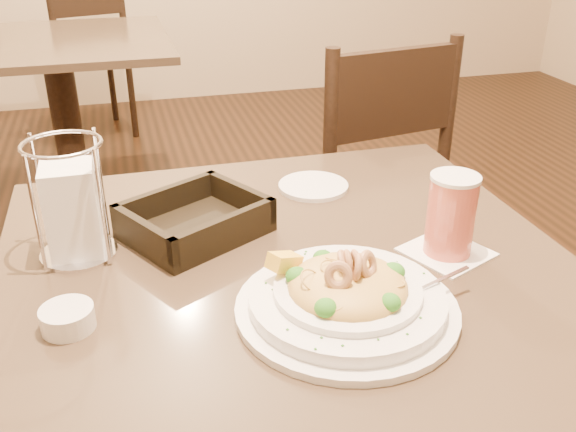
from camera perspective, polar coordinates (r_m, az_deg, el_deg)
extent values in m
cube|color=brown|center=(1.01, 0.30, -5.31)|extent=(0.90, 0.90, 0.03)
cylinder|color=black|center=(3.03, -18.04, 1.32)|extent=(0.52, 0.52, 0.03)
cylinder|color=black|center=(2.91, -19.01, 7.55)|extent=(0.12, 0.12, 0.67)
cube|color=brown|center=(2.82, -20.08, 14.25)|extent=(0.91, 0.91, 0.03)
cube|color=black|center=(1.93, 5.71, 2.15)|extent=(0.49, 0.49, 0.04)
cylinder|color=black|center=(2.26, 7.11, -0.75)|extent=(0.04, 0.04, 0.43)
cylinder|color=black|center=(2.11, -1.27, -2.66)|extent=(0.04, 0.04, 0.43)
cylinder|color=black|center=(2.01, 12.47, -5.05)|extent=(0.04, 0.04, 0.43)
cylinder|color=black|center=(1.84, 3.31, -7.67)|extent=(0.04, 0.04, 0.43)
cylinder|color=black|center=(1.80, 13.98, 8.17)|extent=(0.04, 0.04, 0.46)
cylinder|color=black|center=(1.61, 3.77, 6.70)|extent=(0.04, 0.04, 0.46)
cube|color=black|center=(1.67, 9.40, 10.74)|extent=(0.36, 0.09, 0.22)
cube|color=black|center=(3.82, -17.59, 13.44)|extent=(0.52, 0.52, 0.04)
cylinder|color=black|center=(4.09, -15.38, 11.13)|extent=(0.04, 0.04, 0.43)
cylinder|color=black|center=(4.01, -20.33, 10.13)|extent=(0.04, 0.04, 0.43)
cylinder|color=black|center=(3.76, -13.68, 9.99)|extent=(0.04, 0.04, 0.43)
cylinder|color=black|center=(3.67, -19.03, 8.89)|extent=(0.04, 0.04, 0.43)
cylinder|color=black|center=(3.65, -14.53, 17.28)|extent=(0.04, 0.04, 0.46)
cylinder|color=black|center=(3.56, -20.22, 16.30)|extent=(0.04, 0.04, 0.46)
cylinder|color=white|center=(0.90, 5.23, -8.20)|extent=(0.31, 0.31, 0.01)
cylinder|color=white|center=(0.89, 5.27, -7.38)|extent=(0.27, 0.27, 0.02)
cylinder|color=white|center=(0.89, 5.31, -6.60)|extent=(0.20, 0.20, 0.01)
ellipsoid|color=gold|center=(0.88, 5.32, -6.28)|extent=(0.17, 0.17, 0.06)
cube|color=yellow|center=(0.91, -0.35, -4.10)|extent=(0.06, 0.05, 0.04)
cube|color=silver|center=(0.93, 13.18, -5.65)|extent=(0.11, 0.04, 0.01)
cube|color=silver|center=(0.90, 9.62, -6.08)|extent=(0.03, 0.03, 0.00)
torus|color=gold|center=(0.87, 9.27, -5.94)|extent=(0.05, 0.05, 0.01)
torus|color=gold|center=(0.87, 2.93, -6.07)|extent=(0.05, 0.04, 0.03)
torus|color=gold|center=(0.89, 6.95, -4.74)|extent=(0.04, 0.04, 0.01)
torus|color=gold|center=(0.88, 5.21, -5.66)|extent=(0.04, 0.04, 0.01)
torus|color=gold|center=(0.87, 5.39, -4.73)|extent=(0.05, 0.04, 0.04)
torus|color=gold|center=(0.87, 3.73, -4.59)|extent=(0.04, 0.04, 0.02)
torus|color=gold|center=(0.89, 5.84, -4.61)|extent=(0.04, 0.05, 0.03)
torus|color=gold|center=(0.89, 3.98, -4.75)|extent=(0.05, 0.04, 0.04)
torus|color=gold|center=(0.83, 4.11, -7.81)|extent=(0.05, 0.05, 0.02)
torus|color=gold|center=(0.88, 5.78, -4.48)|extent=(0.06, 0.06, 0.03)
torus|color=gold|center=(0.90, 4.33, -3.85)|extent=(0.04, 0.04, 0.02)
torus|color=gold|center=(0.87, 5.64, -4.91)|extent=(0.05, 0.05, 0.03)
torus|color=gold|center=(0.89, 7.37, -5.54)|extent=(0.05, 0.06, 0.03)
torus|color=gold|center=(0.85, 2.13, -5.73)|extent=(0.04, 0.04, 0.03)
torus|color=gold|center=(0.86, 5.11, -5.44)|extent=(0.05, 0.05, 0.02)
torus|color=gold|center=(0.88, 4.11, -5.76)|extent=(0.04, 0.04, 0.02)
torus|color=gold|center=(0.91, 6.56, -4.33)|extent=(0.05, 0.05, 0.02)
torus|color=gold|center=(0.86, 6.50, -6.02)|extent=(0.04, 0.04, 0.02)
torus|color=tan|center=(0.83, 4.50, -5.35)|extent=(0.04, 0.04, 0.04)
torus|color=tan|center=(0.86, 5.40, -4.26)|extent=(0.03, 0.04, 0.04)
torus|color=tan|center=(0.86, 5.11, -4.24)|extent=(0.04, 0.05, 0.04)
torus|color=tan|center=(0.86, 7.13, -4.32)|extent=(0.05, 0.04, 0.04)
torus|color=tan|center=(0.86, 6.24, -4.20)|extent=(0.03, 0.04, 0.04)
torus|color=tan|center=(0.85, 6.12, -4.64)|extent=(0.03, 0.04, 0.04)
ellipsoid|color=#206016|center=(0.91, 9.35, -4.90)|extent=(0.03, 0.03, 0.02)
ellipsoid|color=#206016|center=(0.93, 3.11, -3.73)|extent=(0.03, 0.03, 0.02)
ellipsoid|color=#206016|center=(0.89, 0.81, -5.37)|extent=(0.03, 0.03, 0.02)
ellipsoid|color=#206016|center=(0.82, 3.43, -8.15)|extent=(0.03, 0.03, 0.02)
ellipsoid|color=#206016|center=(0.84, 8.99, -7.60)|extent=(0.03, 0.03, 0.02)
cube|color=#266619|center=(0.79, 4.88, -11.40)|extent=(0.00, 0.00, 0.00)
cube|color=#266619|center=(0.99, 3.32, -3.06)|extent=(0.00, 0.00, 0.00)
cube|color=#266619|center=(0.97, 9.65, -4.04)|extent=(0.00, 0.00, 0.00)
cube|color=#266619|center=(0.80, 2.99, -10.74)|extent=(0.00, 0.00, 0.00)
cube|color=#266619|center=(0.97, 2.24, -3.47)|extent=(0.00, 0.00, 0.00)
cube|color=#266619|center=(0.97, 1.52, -3.39)|extent=(0.00, 0.00, 0.00)
cube|color=#266619|center=(0.81, 8.03, -10.81)|extent=(0.00, 0.00, 0.00)
cube|color=#266619|center=(0.94, -0.55, -4.77)|extent=(0.00, 0.00, 0.00)
cube|color=#266619|center=(0.82, -0.05, -10.05)|extent=(0.00, 0.00, 0.00)
cube|color=#266619|center=(0.91, -1.99, -5.96)|extent=(0.00, 0.00, 0.00)
cube|color=#266619|center=(0.98, 1.61, -3.18)|extent=(0.00, 0.00, 0.00)
cube|color=#266619|center=(0.95, -0.67, -4.10)|extent=(0.00, 0.00, 0.00)
cube|color=#266619|center=(0.79, 2.46, -11.72)|extent=(0.00, 0.00, 0.00)
cube|color=#266619|center=(0.89, -1.35, -6.54)|extent=(0.00, 0.00, 0.00)
cube|color=#266619|center=(0.82, 10.56, -10.28)|extent=(0.00, 0.00, 0.00)
cube|color=#266619|center=(0.85, 11.70, -8.84)|extent=(0.00, 0.00, 0.00)
cube|color=#266619|center=(0.95, 11.98, -5.00)|extent=(0.00, 0.00, 0.00)
cube|color=white|center=(1.07, 13.89, -3.11)|extent=(0.16, 0.16, 0.00)
cylinder|color=#D05D49|center=(1.04, 14.29, 0.05)|extent=(0.08, 0.08, 0.13)
cylinder|color=white|center=(1.01, 14.69, 3.33)|extent=(0.08, 0.08, 0.01)
cube|color=black|center=(1.11, -8.21, -1.19)|extent=(0.27, 0.26, 0.02)
cube|color=black|center=(1.15, -4.30, 1.78)|extent=(0.10, 0.16, 0.04)
cube|color=black|center=(1.04, -12.73, -1.54)|extent=(0.10, 0.16, 0.04)
cube|color=black|center=(1.15, -10.74, 1.49)|extent=(0.20, 0.12, 0.04)
cube|color=black|center=(1.03, -5.61, -1.23)|extent=(0.20, 0.12, 0.04)
cylinder|color=silver|center=(1.09, -18.06, -3.11)|extent=(0.12, 0.12, 0.01)
torus|color=silver|center=(1.01, -19.53, 6.05)|extent=(0.12, 0.12, 0.01)
cube|color=white|center=(1.05, -18.64, 0.51)|extent=(0.10, 0.10, 0.15)
cylinder|color=silver|center=(1.01, -21.52, 0.06)|extent=(0.01, 0.01, 0.19)
cylinder|color=silver|center=(1.00, -16.20, 0.70)|extent=(0.01, 0.01, 0.19)
cylinder|color=silver|center=(1.09, -21.17, 2.20)|extent=(0.01, 0.01, 0.19)
cylinder|color=silver|center=(1.09, -16.25, 2.81)|extent=(0.01, 0.01, 0.19)
cylinder|color=white|center=(1.27, 2.26, 2.67)|extent=(0.15, 0.15, 0.01)
cylinder|color=white|center=(0.91, -19.01, -8.59)|extent=(0.09, 0.09, 0.03)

